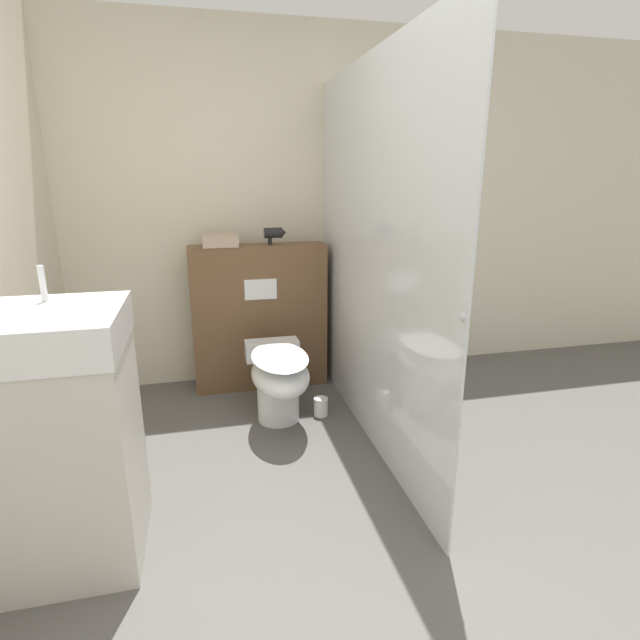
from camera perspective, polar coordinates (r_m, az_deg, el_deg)
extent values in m
plane|color=#565451|center=(2.12, 3.65, -28.73)|extent=(12.00, 12.00, 0.00)
cube|color=beige|center=(3.69, -6.38, 12.34)|extent=(8.00, 0.06, 2.50)
cube|color=brown|center=(3.59, -6.88, 0.31)|extent=(0.94, 0.21, 1.03)
cube|color=white|center=(3.43, -6.80, 3.49)|extent=(0.22, 0.01, 0.14)
cube|color=silver|center=(2.76, 5.82, 6.88)|extent=(0.01, 2.11, 2.10)
sphere|color=#B2B2B7|center=(1.85, 16.20, 0.33)|extent=(0.04, 0.04, 0.04)
cylinder|color=white|center=(3.18, -4.80, -8.58)|extent=(0.26, 0.26, 0.32)
ellipsoid|color=white|center=(3.02, -4.59, -6.21)|extent=(0.34, 0.58, 0.21)
ellipsoid|color=white|center=(2.97, -4.64, -4.18)|extent=(0.33, 0.57, 0.02)
cube|color=white|center=(3.31, -5.51, -3.39)|extent=(0.35, 0.15, 0.12)
cube|color=beige|center=(2.26, -27.74, -13.76)|extent=(0.58, 0.54, 0.87)
cube|color=white|center=(2.07, -29.60, -1.19)|extent=(0.59, 0.55, 0.15)
cylinder|color=silver|center=(2.17, -29.12, 3.66)|extent=(0.02, 0.02, 0.14)
cylinder|color=black|center=(3.46, -5.38, 9.89)|extent=(0.12, 0.07, 0.07)
cone|color=black|center=(3.47, -4.13, 9.94)|extent=(0.03, 0.06, 0.06)
cylinder|color=black|center=(3.46, -5.77, 9.15)|extent=(0.03, 0.03, 0.07)
cube|color=tan|center=(3.45, -11.35, 8.91)|extent=(0.23, 0.20, 0.08)
cylinder|color=white|center=(3.26, 0.09, -9.87)|extent=(0.09, 0.09, 0.12)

